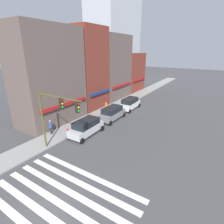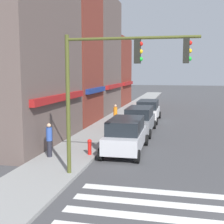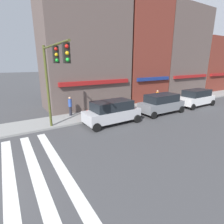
# 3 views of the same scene
# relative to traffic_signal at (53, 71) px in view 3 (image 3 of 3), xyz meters

# --- Properties ---
(storefront_row) EXTENTS (32.30, 5.30, 13.37)m
(storefront_row) POSITION_rel_traffic_signal_xyz_m (15.94, 7.12, 1.63)
(storefront_row) COLOR brown
(storefront_row) RESTS_ON ground_plane
(traffic_signal) EXTENTS (0.32, 5.49, 6.09)m
(traffic_signal) POSITION_rel_traffic_signal_xyz_m (0.00, 0.00, 0.00)
(traffic_signal) COLOR #474C1E
(traffic_signal) RESTS_ON ground_plane
(suv_silver) EXTENTS (4.74, 2.12, 1.94)m
(suv_silver) POSITION_rel_traffic_signal_xyz_m (4.55, 0.32, -3.42)
(suv_silver) COLOR #B7B7BC
(suv_silver) RESTS_ON ground_plane
(suv_grey) EXTENTS (4.71, 2.12, 1.94)m
(suv_grey) POSITION_rel_traffic_signal_xyz_m (10.37, 0.32, -3.42)
(suv_grey) COLOR slate
(suv_grey) RESTS_ON ground_plane
(suv_white) EXTENTS (4.73, 2.12, 1.94)m
(suv_white) POSITION_rel_traffic_signal_xyz_m (16.14, 0.32, -3.42)
(suv_white) COLOR white
(suv_white) RESTS_ON ground_plane
(pedestrian_blue_shirt) EXTENTS (0.32, 0.32, 1.77)m
(pedestrian_blue_shirt) POSITION_rel_traffic_signal_xyz_m (2.24, 3.94, -3.38)
(pedestrian_blue_shirt) COLOR #23232D
(pedestrian_blue_shirt) RESTS_ON sidewalk_left
(pedestrian_orange_vest) EXTENTS (0.32, 0.32, 1.77)m
(pedestrian_orange_vest) POSITION_rel_traffic_signal_xyz_m (12.05, 2.54, -3.38)
(pedestrian_orange_vest) COLOR #23232D
(pedestrian_orange_vest) RESTS_ON sidewalk_left
(fire_hydrant) EXTENTS (0.24, 0.24, 0.84)m
(fire_hydrant) POSITION_rel_traffic_signal_xyz_m (3.10, 2.02, -3.84)
(fire_hydrant) COLOR red
(fire_hydrant) RESTS_ON sidewalk_left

